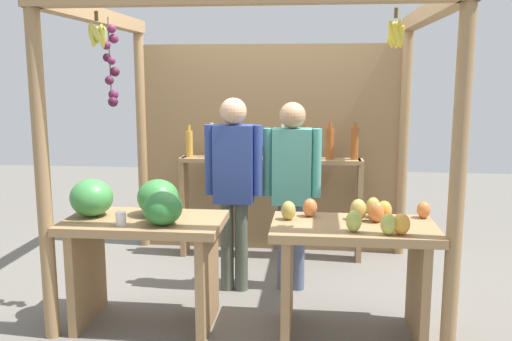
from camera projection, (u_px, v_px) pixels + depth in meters
ground_plane at (259, 286)px, 4.77m from camera, size 12.00×12.00×0.00m
market_stall at (263, 121)px, 4.98m from camera, size 2.79×2.24×2.34m
fruit_counter_left at (140, 231)px, 3.95m from camera, size 1.16×0.65×1.06m
fruit_counter_right at (354, 252)px, 3.81m from camera, size 1.13×0.64×0.94m
bottle_shelf_unit at (271, 177)px, 5.41m from camera, size 1.79×0.22×1.36m
vendor_man at (234, 177)px, 4.54m from camera, size 0.48×0.22×1.62m
vendor_woman at (292, 179)px, 4.57m from camera, size 0.48×0.21×1.58m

